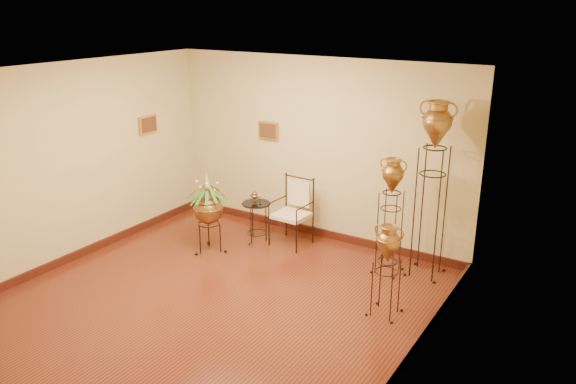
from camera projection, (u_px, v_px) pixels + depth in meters
The scene contains 8 objects.
ground at pixel (216, 300), 7.03m from camera, with size 5.00×5.00×0.00m, color #612616.
room_shell at pixel (210, 167), 6.49m from camera, with size 5.02×5.02×2.81m.
amphora_tall at pixel (431, 189), 7.32m from camera, with size 0.60×0.60×2.41m.
amphora_mid at pixel (390, 216), 7.51m from camera, with size 0.45×0.45×1.64m.
amphora_short at pixel (387, 270), 6.54m from camera, with size 0.46×0.46×1.15m.
planter_urn at pixel (208, 206), 8.21m from camera, with size 0.84×0.84×1.26m.
armchair at pixel (291, 213), 8.50m from camera, with size 0.60×0.56×1.03m.
side_table at pixel (256, 221), 8.69m from camera, with size 0.53×0.53×0.79m.
Camera 1 is at (4.07, -4.80, 3.54)m, focal length 35.00 mm.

